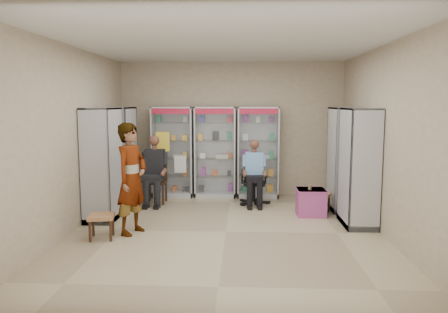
{
  "coord_description": "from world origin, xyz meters",
  "views": [
    {
      "loc": [
        0.28,
        -6.9,
        2.08
      ],
      "look_at": [
        -0.06,
        0.7,
        1.15
      ],
      "focal_mm": 35.0,
      "sensor_mm": 36.0,
      "label": 1
    }
  ],
  "objects_px": {
    "office_chair": "(254,181)",
    "woven_stool_a": "(319,203)",
    "cabinet_right_far": "(344,159)",
    "cabinet_left_near": "(103,164)",
    "cabinet_back_left": "(173,152)",
    "standing_man": "(132,179)",
    "woven_stool_b": "(102,227)",
    "wooden_chair": "(156,181)",
    "cabinet_back_mid": "(215,152)",
    "cabinet_back_right": "(258,152)",
    "cabinet_left_far": "(120,157)",
    "cabinet_right_near": "(359,167)",
    "seated_shopkeeper": "(254,174)",
    "pink_trunk": "(311,202)"
  },
  "relations": [
    {
      "from": "cabinet_right_near",
      "to": "wooden_chair",
      "type": "relative_size",
      "value": 2.13
    },
    {
      "from": "pink_trunk",
      "to": "cabinet_left_near",
      "type": "bearing_deg",
      "value": -173.52
    },
    {
      "from": "cabinet_right_near",
      "to": "pink_trunk",
      "type": "relative_size",
      "value": 3.9
    },
    {
      "from": "woven_stool_b",
      "to": "cabinet_left_near",
      "type": "bearing_deg",
      "value": 105.96
    },
    {
      "from": "cabinet_right_far",
      "to": "cabinet_left_near",
      "type": "relative_size",
      "value": 1.0
    },
    {
      "from": "office_chair",
      "to": "seated_shopkeeper",
      "type": "relative_size",
      "value": 0.79
    },
    {
      "from": "cabinet_back_mid",
      "to": "wooden_chair",
      "type": "relative_size",
      "value": 2.13
    },
    {
      "from": "cabinet_back_mid",
      "to": "woven_stool_b",
      "type": "distance_m",
      "value": 3.63
    },
    {
      "from": "cabinet_right_near",
      "to": "woven_stool_b",
      "type": "distance_m",
      "value": 4.32
    },
    {
      "from": "cabinet_back_right",
      "to": "cabinet_left_far",
      "type": "distance_m",
      "value": 2.98
    },
    {
      "from": "cabinet_back_left",
      "to": "cabinet_right_far",
      "type": "bearing_deg",
      "value": -17.75
    },
    {
      "from": "cabinet_back_right",
      "to": "woven_stool_b",
      "type": "distance_m",
      "value": 4.13
    },
    {
      "from": "cabinet_back_left",
      "to": "woven_stool_b",
      "type": "xyz_separation_m",
      "value": [
        -0.6,
        -3.18,
        -0.81
      ]
    },
    {
      "from": "cabinet_back_left",
      "to": "cabinet_back_right",
      "type": "bearing_deg",
      "value": 0.0
    },
    {
      "from": "cabinet_back_left",
      "to": "seated_shopkeeper",
      "type": "relative_size",
      "value": 1.59
    },
    {
      "from": "cabinet_right_near",
      "to": "seated_shopkeeper",
      "type": "distance_m",
      "value": 2.28
    },
    {
      "from": "cabinet_back_right",
      "to": "office_chair",
      "type": "bearing_deg",
      "value": -97.79
    },
    {
      "from": "wooden_chair",
      "to": "woven_stool_a",
      "type": "height_order",
      "value": "wooden_chair"
    },
    {
      "from": "cabinet_back_right",
      "to": "woven_stool_a",
      "type": "bearing_deg",
      "value": -52.3
    },
    {
      "from": "woven_stool_b",
      "to": "seated_shopkeeper",
      "type": "bearing_deg",
      "value": 44.89
    },
    {
      "from": "cabinet_back_right",
      "to": "wooden_chair",
      "type": "height_order",
      "value": "cabinet_back_right"
    },
    {
      "from": "cabinet_back_mid",
      "to": "cabinet_right_far",
      "type": "bearing_deg",
      "value": -23.65
    },
    {
      "from": "cabinet_back_mid",
      "to": "woven_stool_b",
      "type": "bearing_deg",
      "value": -115.96
    },
    {
      "from": "cabinet_back_mid",
      "to": "woven_stool_a",
      "type": "distance_m",
      "value": 2.65
    },
    {
      "from": "cabinet_back_right",
      "to": "standing_man",
      "type": "distance_m",
      "value": 3.56
    },
    {
      "from": "cabinet_right_near",
      "to": "woven_stool_a",
      "type": "distance_m",
      "value": 1.23
    },
    {
      "from": "cabinet_right_near",
      "to": "wooden_chair",
      "type": "xyz_separation_m",
      "value": [
        -3.78,
        1.5,
        -0.53
      ]
    },
    {
      "from": "cabinet_back_left",
      "to": "standing_man",
      "type": "xyz_separation_m",
      "value": [
        -0.2,
        -2.87,
        -0.11
      ]
    },
    {
      "from": "cabinet_back_mid",
      "to": "wooden_chair",
      "type": "height_order",
      "value": "cabinet_back_mid"
    },
    {
      "from": "cabinet_back_right",
      "to": "cabinet_left_far",
      "type": "height_order",
      "value": "same"
    },
    {
      "from": "office_chair",
      "to": "standing_man",
      "type": "bearing_deg",
      "value": -134.37
    },
    {
      "from": "wooden_chair",
      "to": "pink_trunk",
      "type": "xyz_separation_m",
      "value": [
        3.09,
        -0.87,
        -0.22
      ]
    },
    {
      "from": "cabinet_back_right",
      "to": "seated_shopkeeper",
      "type": "xyz_separation_m",
      "value": [
        -0.1,
        -0.8,
        -0.37
      ]
    },
    {
      "from": "woven_stool_a",
      "to": "office_chair",
      "type": "bearing_deg",
      "value": 150.07
    },
    {
      "from": "cabinet_left_near",
      "to": "standing_man",
      "type": "bearing_deg",
      "value": 41.15
    },
    {
      "from": "cabinet_back_left",
      "to": "cabinet_left_near",
      "type": "height_order",
      "value": "same"
    },
    {
      "from": "cabinet_back_mid",
      "to": "standing_man",
      "type": "relative_size",
      "value": 1.12
    },
    {
      "from": "woven_stool_b",
      "to": "wooden_chair",
      "type": "bearing_deg",
      "value": 81.88
    },
    {
      "from": "standing_man",
      "to": "cabinet_back_right",
      "type": "bearing_deg",
      "value": -15.02
    },
    {
      "from": "woven_stool_a",
      "to": "standing_man",
      "type": "distance_m",
      "value": 3.59
    },
    {
      "from": "wooden_chair",
      "to": "cabinet_left_near",
      "type": "bearing_deg",
      "value": -117.61
    },
    {
      "from": "cabinet_left_near",
      "to": "office_chair",
      "type": "bearing_deg",
      "value": 115.21
    },
    {
      "from": "pink_trunk",
      "to": "cabinet_right_far",
      "type": "bearing_deg",
      "value": 34.3
    },
    {
      "from": "cabinet_back_left",
      "to": "cabinet_right_far",
      "type": "height_order",
      "value": "same"
    },
    {
      "from": "cabinet_right_far",
      "to": "standing_man",
      "type": "bearing_deg",
      "value": 115.02
    },
    {
      "from": "cabinet_left_near",
      "to": "office_chair",
      "type": "xyz_separation_m",
      "value": [
        2.73,
        1.28,
        -0.5
      ]
    },
    {
      "from": "cabinet_back_left",
      "to": "office_chair",
      "type": "distance_m",
      "value": 2.01
    },
    {
      "from": "office_chair",
      "to": "woven_stool_a",
      "type": "xyz_separation_m",
      "value": [
        1.22,
        -0.7,
        -0.3
      ]
    },
    {
      "from": "cabinet_right_far",
      "to": "office_chair",
      "type": "height_order",
      "value": "cabinet_right_far"
    },
    {
      "from": "cabinet_right_far",
      "to": "cabinet_back_mid",
      "type": "bearing_deg",
      "value": 66.35
    }
  ]
}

